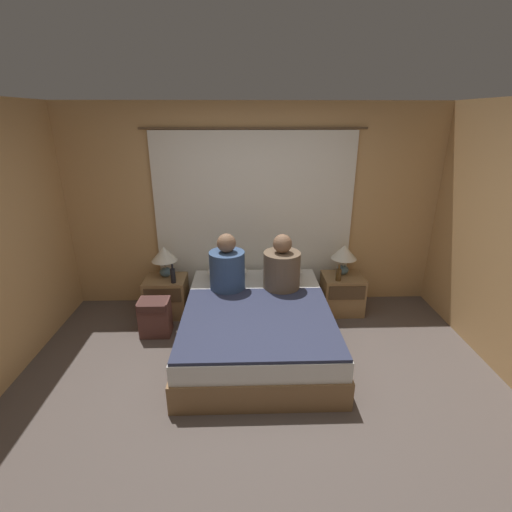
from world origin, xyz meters
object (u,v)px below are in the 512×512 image
object	(u,v)px
lamp_left	(164,256)
beer_bottle_on_right_stand	(339,274)
pillow_right	(282,271)
person_left_in_bed	(227,268)
bed	(257,326)
person_right_in_bed	(282,268)
lamp_right	(344,254)
backpack_on_floor	(155,315)
nightstand_left	(167,296)
pillow_left	(227,271)
beer_bottle_on_left_stand	(173,275)
nightstand_right	(342,294)

from	to	relation	value
lamp_left	beer_bottle_on_right_stand	size ratio (longest dim) A/B	1.88
lamp_left	pillow_right	bearing A→B (deg)	0.45
person_left_in_bed	pillow_right	bearing A→B (deg)	30.64
bed	lamp_left	size ratio (longest dim) A/B	5.22
person_right_in_bed	pillow_right	bearing A→B (deg)	83.36
bed	pillow_right	world-z (taller)	pillow_right
lamp_right	backpack_on_floor	size ratio (longest dim) A/B	0.89
nightstand_left	beer_bottle_on_right_stand	size ratio (longest dim) A/B	2.42
pillow_left	beer_bottle_on_left_stand	distance (m)	0.66
bed	backpack_on_floor	bearing A→B (deg)	167.73
beer_bottle_on_right_stand	pillow_left	bearing A→B (deg)	171.56
nightstand_left	nightstand_right	size ratio (longest dim) A/B	1.00
nightstand_right	beer_bottle_on_left_stand	xyz separation A→B (m)	(-2.07, -0.12, 0.33)
nightstand_right	pillow_right	world-z (taller)	pillow_right
lamp_right	pillow_left	distance (m)	1.45
pillow_right	lamp_left	bearing A→B (deg)	-179.55
nightstand_right	person_right_in_bed	xyz separation A→B (m)	(-0.80, -0.31, 0.49)
nightstand_left	person_left_in_bed	distance (m)	0.97
lamp_right	person_right_in_bed	xyz separation A→B (m)	(-0.80, -0.38, -0.02)
beer_bottle_on_right_stand	person_right_in_bed	bearing A→B (deg)	-164.72
lamp_left	person_right_in_bed	world-z (taller)	person_right_in_bed
nightstand_left	person_right_in_bed	xyz separation A→B (m)	(1.39, -0.31, 0.49)
bed	beer_bottle_on_right_stand	size ratio (longest dim) A/B	9.82
bed	pillow_left	bearing A→B (deg)	113.00
bed	person_right_in_bed	size ratio (longest dim) A/B	3.06
nightstand_right	lamp_right	bearing A→B (deg)	90.00
lamp_right	nightstand_right	bearing A→B (deg)	-90.00
nightstand_right	pillow_right	size ratio (longest dim) A/B	0.99
lamp_right	pillow_right	world-z (taller)	lamp_right
bed	person_left_in_bed	size ratio (longest dim) A/B	3.00
pillow_left	beer_bottle_on_right_stand	bearing A→B (deg)	-8.44
person_left_in_bed	person_right_in_bed	size ratio (longest dim) A/B	1.02
beer_bottle_on_left_stand	person_right_in_bed	bearing A→B (deg)	-8.65
person_left_in_bed	bed	bearing A→B (deg)	-51.91
backpack_on_floor	nightstand_right	bearing A→B (deg)	12.02
nightstand_left	pillow_right	size ratio (longest dim) A/B	0.99
pillow_left	pillow_right	size ratio (longest dim) A/B	1.00
nightstand_right	beer_bottle_on_left_stand	bearing A→B (deg)	-176.65
person_left_in_bed	person_right_in_bed	world-z (taller)	person_left_in_bed
bed	lamp_right	bearing A→B (deg)	35.73
lamp_right	pillow_right	xyz separation A→B (m)	(-0.76, 0.01, -0.22)
nightstand_left	person_left_in_bed	size ratio (longest dim) A/B	0.74
bed	person_left_in_bed	distance (m)	0.72
nightstand_right	backpack_on_floor	world-z (taller)	nightstand_right
bed	backpack_on_floor	distance (m)	1.16
nightstand_left	pillow_left	size ratio (longest dim) A/B	0.99
pillow_right	person_left_in_bed	world-z (taller)	person_left_in_bed
pillow_right	nightstand_right	bearing A→B (deg)	-5.85
bed	beer_bottle_on_left_stand	world-z (taller)	beer_bottle_on_left_stand
nightstand_right	pillow_left	size ratio (longest dim) A/B	0.99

